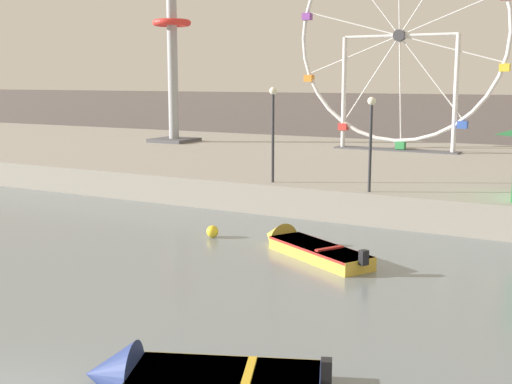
# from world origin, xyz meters

# --- Properties ---
(quay_promenade) EXTENTS (110.00, 22.66, 1.29)m
(quay_promenade) POSITION_xyz_m (0.00, 29.17, 0.64)
(quay_promenade) COLOR gray
(quay_promenade) RESTS_ON ground_plane
(distant_town_skyline) EXTENTS (140.00, 3.00, 4.40)m
(distant_town_skyline) POSITION_xyz_m (0.00, 49.50, 2.20)
(distant_town_skyline) COLOR #564C47
(distant_town_skyline) RESTS_ON ground_plane
(motorboat_mustard_yellow) EXTENTS (4.99, 3.48, 1.14)m
(motorboat_mustard_yellow) POSITION_xyz_m (0.36, 13.06, 0.23)
(motorboat_mustard_yellow) COLOR gold
(motorboat_mustard_yellow) RESTS_ON ground_plane
(motorboat_navy_blue) EXTENTS (4.59, 2.94, 1.35)m
(motorboat_navy_blue) POSITION_xyz_m (2.38, 3.11, 0.20)
(motorboat_navy_blue) COLOR navy
(motorboat_navy_blue) RESTS_ON ground_plane
(ferris_wheel_white_frame) EXTENTS (12.94, 1.20, 13.42)m
(ferris_wheel_white_frame) POSITION_xyz_m (-2.89, 33.77, 8.02)
(ferris_wheel_white_frame) COLOR silver
(ferris_wheel_white_frame) RESTS_ON quay_promenade
(drop_tower_steel_tower) EXTENTS (2.80, 2.80, 15.13)m
(drop_tower_steel_tower) POSITION_xyz_m (-18.34, 31.89, 8.10)
(drop_tower_steel_tower) COLOR #999EA3
(drop_tower_steel_tower) RESTS_ON quay_promenade
(promenade_lamp_near) EXTENTS (0.32, 0.32, 4.03)m
(promenade_lamp_near) POSITION_xyz_m (-3.66, 18.69, 3.91)
(promenade_lamp_near) COLOR #2D2D33
(promenade_lamp_near) RESTS_ON quay_promenade
(promenade_lamp_far) EXTENTS (0.32, 0.32, 3.69)m
(promenade_lamp_far) POSITION_xyz_m (0.78, 18.32, 3.72)
(promenade_lamp_far) COLOR #2D2D33
(promenade_lamp_far) RESTS_ON quay_promenade
(mooring_buoy_orange) EXTENTS (0.44, 0.44, 0.44)m
(mooring_buoy_orange) POSITION_xyz_m (-3.40, 13.45, 0.22)
(mooring_buoy_orange) COLOR yellow
(mooring_buoy_orange) RESTS_ON ground_plane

